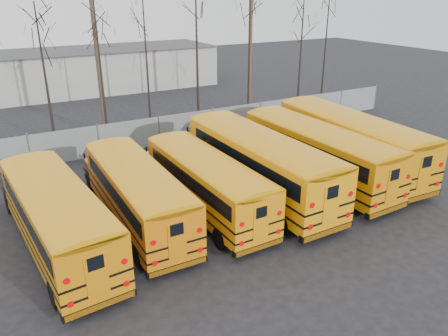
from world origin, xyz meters
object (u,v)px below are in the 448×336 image
bus_c (205,178)px  bus_d (257,159)px  utility_pole_right (250,48)px  bus_a (56,212)px  utility_pole_left (98,59)px  bus_e (314,148)px  bus_f (347,137)px  bus_b (136,189)px

bus_c → bus_d: (3.03, 0.28, 0.29)m
utility_pole_right → bus_a: bearing=-153.0°
utility_pole_left → utility_pole_right: bearing=18.0°
bus_e → utility_pole_left: utility_pole_left is taller
bus_d → bus_f: size_ratio=0.98×
bus_f → utility_pole_right: bearing=84.1°
bus_a → bus_f: (15.97, 0.85, 0.25)m
bus_a → bus_f: bearing=-2.0°
bus_c → bus_f: bus_f is taller
utility_pole_left → utility_pole_right: utility_pole_right is taller
bus_d → bus_e: bearing=-1.8°
bus_b → bus_c: size_ratio=1.01×
bus_b → bus_d: 6.19m
bus_a → bus_d: bearing=-2.1°
bus_b → bus_f: size_ratio=0.84×
bus_f → utility_pole_right: size_ratio=1.18×
bus_b → bus_e: bus_e is taller
bus_a → bus_c: (6.58, 0.22, -0.06)m
bus_d → bus_e: bus_d is taller
bus_b → bus_f: bus_f is taller
bus_a → bus_e: (13.24, 0.45, 0.16)m
utility_pole_left → bus_a: bearing=-93.0°
bus_e → bus_b: bearing=176.9°
bus_d → bus_e: (3.62, -0.05, -0.07)m
bus_b → bus_c: 3.18m
bus_b → bus_d: bearing=-0.7°
bus_e → utility_pole_right: 15.28m
bus_f → utility_pole_left: size_ratio=1.18×
bus_a → bus_b: (3.43, 0.62, -0.04)m
bus_c → bus_f: size_ratio=0.84×
bus_c → utility_pole_right: (11.46, 14.32, 3.64)m
bus_d → bus_e: 3.62m
bus_b → bus_f: bearing=1.5°
bus_a → bus_e: size_ratio=0.92×
utility_pole_right → bus_f: bearing=-110.5°
bus_a → bus_e: 13.24m
bus_e → bus_d: bearing=177.2°
bus_b → bus_d: size_ratio=0.86×
bus_e → utility_pole_left: bearing=115.8°
bus_a → bus_d: 9.63m
utility_pole_left → bus_b: bearing=-81.0°
bus_a → bus_c: size_ratio=1.05×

